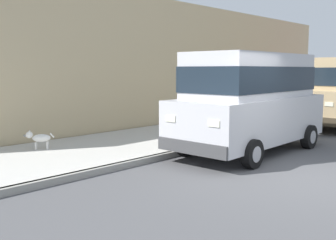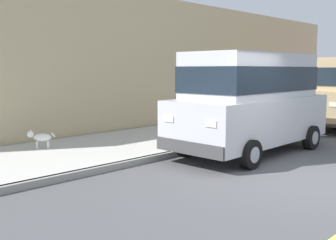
# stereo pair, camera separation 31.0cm
# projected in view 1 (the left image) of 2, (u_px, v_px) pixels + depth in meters

# --- Properties ---
(ground_plane) EXTENTS (80.00, 80.00, 0.00)m
(ground_plane) POSITION_uv_depth(u_px,v_px,m) (307.00, 177.00, 7.87)
(ground_plane) COLOR #4C4C4F
(curb) EXTENTS (0.16, 64.00, 0.14)m
(curb) POSITION_uv_depth(u_px,v_px,m) (185.00, 151.00, 10.05)
(curb) COLOR gray
(curb) RESTS_ON ground
(sidewalk) EXTENTS (3.60, 64.00, 0.14)m
(sidewalk) POSITION_uv_depth(u_px,v_px,m) (137.00, 142.00, 11.28)
(sidewalk) COLOR #B7B5AD
(sidewalk) RESTS_ON ground
(car_silver_van) EXTENTS (2.21, 4.94, 2.52)m
(car_silver_van) POSITION_uv_depth(u_px,v_px,m) (251.00, 98.00, 10.16)
(car_silver_van) COLOR #BCBCC1
(car_silver_van) RESTS_ON ground
(dog_white) EXTENTS (0.49, 0.64, 0.49)m
(dog_white) POSITION_uv_depth(u_px,v_px,m) (39.00, 138.00, 9.93)
(dog_white) COLOR white
(dog_white) RESTS_ON sidewalk
(building_facade) EXTENTS (0.50, 20.00, 4.64)m
(building_facade) POSITION_uv_depth(u_px,v_px,m) (193.00, 65.00, 16.00)
(building_facade) COLOR tan
(building_facade) RESTS_ON ground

